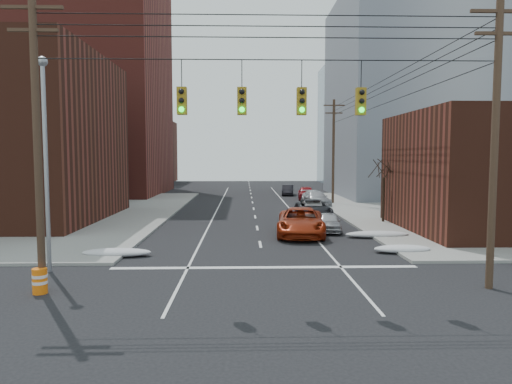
{
  "coord_description": "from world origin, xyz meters",
  "views": [
    {
      "loc": [
        -0.93,
        -13.97,
        5.08
      ],
      "look_at": [
        -0.23,
        12.49,
        3.0
      ],
      "focal_mm": 32.0,
      "sensor_mm": 36.0,
      "label": 1
    }
  ],
  "objects": [
    {
      "name": "utility_pole_right",
      "position": [
        8.5,
        3.0,
        5.78
      ],
      "size": [
        2.2,
        0.28,
        11.0
      ],
      "color": "#473323",
      "rests_on": "ground"
    },
    {
      "name": "snow_nw",
      "position": [
        -7.4,
        9.0,
        0.21
      ],
      "size": [
        3.5,
        1.08,
        0.42
      ],
      "primitive_type": "ellipsoid",
      "color": "silver",
      "rests_on": "ground"
    },
    {
      "name": "snow_east_far",
      "position": [
        7.4,
        14.0,
        0.21
      ],
      "size": [
        4.0,
        1.08,
        0.42
      ],
      "primitive_type": "ellipsoid",
      "color": "silver",
      "rests_on": "ground"
    },
    {
      "name": "utility_pole_far",
      "position": [
        8.5,
        34.0,
        5.78
      ],
      "size": [
        2.2,
        0.28,
        11.0
      ],
      "color": "#473323",
      "rests_on": "ground"
    },
    {
      "name": "parked_car_b",
      "position": [
        4.8,
        23.82,
        0.67
      ],
      "size": [
        1.48,
        4.07,
        1.33
      ],
      "primitive_type": "imported",
      "rotation": [
        0.0,
        0.0,
        0.02
      ],
      "color": "white",
      "rests_on": "ground"
    },
    {
      "name": "traffic_signals",
      "position": [
        0.1,
        2.97,
        7.17
      ],
      "size": [
        17.0,
        0.42,
        2.02
      ],
      "color": "black",
      "rests_on": "ground"
    },
    {
      "name": "parked_car_c",
      "position": [
        4.8,
        23.28,
        0.75
      ],
      "size": [
        2.68,
        5.5,
        1.51
      ],
      "primitive_type": "imported",
      "rotation": [
        0.0,
        0.0,
        0.03
      ],
      "color": "black",
      "rests_on": "ground"
    },
    {
      "name": "construction_barrel",
      "position": [
        -8.5,
        2.78,
        0.49
      ],
      "size": [
        0.64,
        0.64,
        0.94
      ],
      "rotation": [
        0.0,
        0.0,
        0.22
      ],
      "color": "orange",
      "rests_on": "ground"
    },
    {
      "name": "bare_tree",
      "position": [
        9.59,
        20.0,
        2.32
      ],
      "size": [
        2.09,
        2.2,
        4.93
      ],
      "color": "black",
      "rests_on": "ground"
    },
    {
      "name": "red_pickup",
      "position": [
        2.71,
        14.94,
        0.88
      ],
      "size": [
        3.61,
        6.62,
        1.76
      ],
      "primitive_type": "imported",
      "rotation": [
        0.0,
        0.0,
        -0.11
      ],
      "color": "maroon",
      "rests_on": "ground"
    },
    {
      "name": "street_light",
      "position": [
        -9.5,
        6.0,
        5.54
      ],
      "size": [
        0.44,
        0.44,
        9.32
      ],
      "color": "gray",
      "rests_on": "ground"
    },
    {
      "name": "lot_car_d",
      "position": [
        -16.88,
        23.51,
        0.94
      ],
      "size": [
        4.72,
        2.07,
        1.58
      ],
      "primitive_type": "imported",
      "rotation": [
        0.0,
        0.0,
        1.53
      ],
      "color": "#A8A7AC",
      "rests_on": "sidewalk_nw"
    },
    {
      "name": "lot_car_b",
      "position": [
        -14.94,
        25.49,
        0.78
      ],
      "size": [
        4.76,
        2.68,
        1.25
      ],
      "primitive_type": "imported",
      "rotation": [
        0.0,
        0.0,
        1.43
      ],
      "color": "#A2A2A7",
      "rests_on": "sidewalk_nw"
    },
    {
      "name": "ground",
      "position": [
        0.0,
        0.0,
        0.0
      ],
      "size": [
        160.0,
        160.0,
        0.0
      ],
      "primitive_type": "plane",
      "color": "black",
      "rests_on": "ground"
    },
    {
      "name": "parked_car_f",
      "position": [
        4.8,
        45.37,
        0.69
      ],
      "size": [
        1.9,
        4.3,
        1.37
      ],
      "primitive_type": "imported",
      "rotation": [
        0.0,
        0.0,
        -0.11
      ],
      "color": "black",
      "rests_on": "ground"
    },
    {
      "name": "building_glass",
      "position": [
        24.0,
        70.0,
        11.0
      ],
      "size": [
        20.0,
        18.0,
        22.0
      ],
      "primitive_type": "cube",
      "color": "gray",
      "rests_on": "ground"
    },
    {
      "name": "building_brick_tall",
      "position": [
        -24.0,
        48.0,
        15.0
      ],
      "size": [
        24.0,
        20.0,
        30.0
      ],
      "primitive_type": "cube",
      "color": "maroon",
      "rests_on": "ground"
    },
    {
      "name": "lot_car_c",
      "position": [
        -16.71,
        21.9,
        0.88
      ],
      "size": [
        5.34,
        3.08,
        1.46
      ],
      "primitive_type": "imported",
      "rotation": [
        0.0,
        0.0,
        1.79
      ],
      "color": "black",
      "rests_on": "sidewalk_nw"
    },
    {
      "name": "building_office",
      "position": [
        22.0,
        44.0,
        12.5
      ],
      "size": [
        22.0,
        20.0,
        25.0
      ],
      "primitive_type": "cube",
      "color": "gray",
      "rests_on": "ground"
    },
    {
      "name": "snow_ne",
      "position": [
        7.4,
        9.5,
        0.21
      ],
      "size": [
        3.0,
        1.08,
        0.42
      ],
      "primitive_type": "ellipsoid",
      "color": "silver",
      "rests_on": "ground"
    },
    {
      "name": "lot_car_a",
      "position": [
        -14.33,
        25.71,
        0.81
      ],
      "size": [
        4.14,
        1.78,
        1.33
      ],
      "primitive_type": "imported",
      "rotation": [
        0.0,
        0.0,
        1.67
      ],
      "color": "silver",
      "rests_on": "sidewalk_nw"
    },
    {
      "name": "parked_car_d",
      "position": [
        6.4,
        32.23,
        0.77
      ],
      "size": [
        2.82,
        5.54,
        1.54
      ],
      "primitive_type": "imported",
      "rotation": [
        0.0,
        0.0,
        0.13
      ],
      "color": "#B1B2B6",
      "rests_on": "ground"
    },
    {
      "name": "parked_car_e",
      "position": [
        6.4,
        39.31,
        0.79
      ],
      "size": [
        2.3,
        4.79,
        1.58
      ],
      "primitive_type": "imported",
      "rotation": [
        0.0,
        0.0,
        -0.1
      ],
      "color": "maroon",
      "rests_on": "ground"
    },
    {
      "name": "parked_car_a",
      "position": [
        4.8,
        16.41,
        0.64
      ],
      "size": [
        1.93,
        3.9,
        1.28
      ],
      "primitive_type": "imported",
      "rotation": [
        0.0,
        0.0,
        -0.11
      ],
      "color": "#B0B0B5",
      "rests_on": "ground"
    },
    {
      "name": "building_brick_far",
      "position": [
        -26.0,
        74.0,
        6.0
      ],
      "size": [
        22.0,
        18.0,
        12.0
      ],
      "primitive_type": "cube",
      "color": "#4C2216",
      "rests_on": "ground"
    },
    {
      "name": "utility_pole_left",
      "position": [
        -8.5,
        3.0,
        5.78
      ],
      "size": [
        2.2,
        0.28,
        11.0
      ],
      "color": "#473323",
      "rests_on": "ground"
    }
  ]
}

